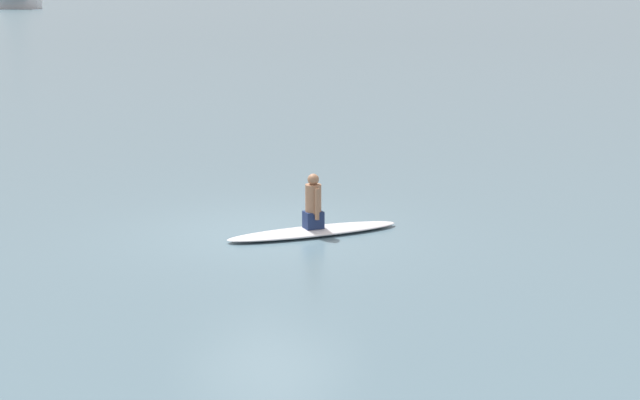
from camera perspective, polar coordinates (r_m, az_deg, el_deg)
ground_plane at (r=16.90m, az=-2.87°, el=-1.79°), size 400.00×400.00×0.00m
surfboard at (r=16.71m, az=-0.37°, el=-1.75°), size 2.04×2.85×0.11m
person_paddler at (r=16.59m, az=-0.38°, el=-0.20°), size 0.37×0.38×0.90m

